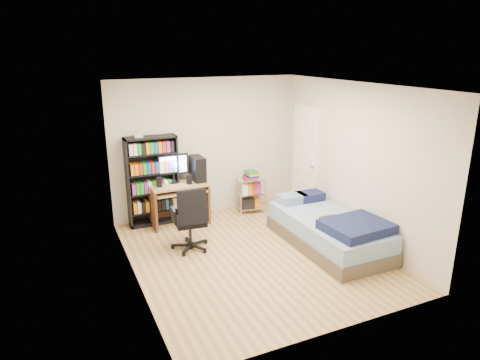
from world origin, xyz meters
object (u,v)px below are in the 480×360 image
office_chair (191,230)px  bed (329,230)px  computer_desk (183,186)px  media_shelf (153,180)px

office_chair → bed: bearing=-16.3°
computer_desk → media_shelf: bearing=165.1°
media_shelf → bed: bearing=-41.9°
media_shelf → computer_desk: bearing=-14.9°
media_shelf → bed: size_ratio=0.77×
computer_desk → bed: bearing=-47.1°
media_shelf → bed: (2.27, -2.04, -0.54)m
computer_desk → office_chair: computer_desk is taller
bed → computer_desk: bearing=132.9°
bed → office_chair: bearing=159.1°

